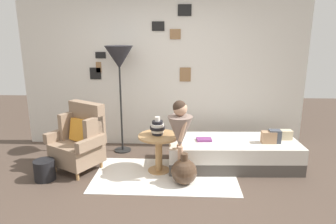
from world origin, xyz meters
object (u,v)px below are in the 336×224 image
Objects in this scene: demijohn_near at (184,171)px; magazine_basket at (45,170)px; armchair at (80,140)px; daybed at (232,153)px; side_table at (159,145)px; floor_lamp at (119,60)px; vase_striped at (157,127)px; book_on_daybed at (204,139)px; person_child at (180,129)px.

magazine_basket is at bearing 179.28° from demijohn_near.
daybed is (2.24, 0.21, -0.24)m from armchair.
armchair is 0.62m from magazine_basket.
daybed is 0.95m from demijohn_near.
side_table is 1.52m from floor_lamp.
vase_striped is 1.64m from magazine_basket.
person_child is at bearing -132.02° from book_on_daybed.
person_child is (-0.79, -0.42, 0.49)m from daybed.
book_on_daybed is (-0.43, -0.03, 0.22)m from daybed.
side_table reaches higher than magazine_basket.
vase_striped reaches higher than side_table.
person_child reaches higher than demijohn_near.
magazine_basket is (-0.39, -0.38, -0.30)m from armchair.
person_child is at bearing -151.98° from daybed.
vase_striped is 0.93× the size of magazine_basket.
person_child is at bearing -28.98° from side_table.
floor_lamp is 6.24× the size of magazine_basket.
vase_striped is at bearing -163.30° from book_on_daybed.
side_table is 2.63× the size of book_on_daybed.
armchair is 2.26m from daybed.
side_table is (1.15, -0.04, -0.04)m from armchair.
book_on_daybed is at bearing 63.52° from demijohn_near.
magazine_basket is (-2.19, -0.56, -0.28)m from book_on_daybed.
vase_striped is 1.31m from floor_lamp.
armchair reaches higher than vase_striped.
floor_lamp is 1.60× the size of person_child.
side_table is 2.06× the size of magazine_basket.
floor_lamp is at bearing 131.82° from side_table.
daybed is 4.50× the size of demijohn_near.
magazine_basket is at bearing -128.03° from floor_lamp.
side_table is at bearing 12.45° from magazine_basket.
daybed is at bearing 13.02° from side_table.
book_on_daybed is at bearing 19.04° from side_table.
daybed is 7.42× the size of vase_striped.
side_table is 2.22× the size of vase_striped.
magazine_basket is at bearing -135.30° from armchair.
armchair is 4.41× the size of book_on_daybed.
floor_lamp is 2.04m from demijohn_near.
armchair is 0.50× the size of daybed.
side_table reaches higher than daybed.
armchair is at bearing 171.73° from person_child.
daybed is at bearing 11.62° from vase_striped.
armchair is 1.38m from floor_lamp.
side_table is at bearing -48.18° from floor_lamp.
floor_lamp is (-0.66, 0.73, 0.87)m from vase_striped.
magazine_basket is (-1.83, -0.17, -0.55)m from person_child.
daybed is 0.48m from book_on_daybed.
person_child reaches higher than magazine_basket.
person_child is 3.90× the size of magazine_basket.
person_child is 2.54× the size of demijohn_near.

